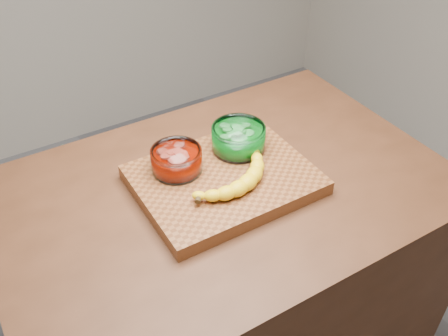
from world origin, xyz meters
TOP-DOWN VIEW (x-y plane):
  - counter at (0.00, 0.00)m, footprint 1.20×0.80m
  - cutting_board at (0.00, 0.00)m, footprint 0.45×0.35m
  - bowl_red at (-0.10, 0.08)m, footprint 0.13×0.13m
  - bowl_green at (0.09, 0.08)m, footprint 0.15×0.15m
  - banana at (-0.00, -0.03)m, footprint 0.28×0.17m

SIDE VIEW (x-z plane):
  - counter at x=0.00m, z-range 0.00..0.90m
  - cutting_board at x=0.00m, z-range 0.90..0.94m
  - banana at x=0.00m, z-range 0.94..0.98m
  - bowl_red at x=-0.10m, z-range 0.94..1.00m
  - bowl_green at x=0.09m, z-range 0.94..1.01m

